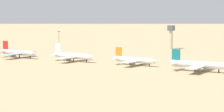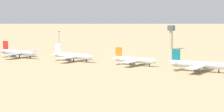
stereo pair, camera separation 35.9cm
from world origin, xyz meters
The scene contains 8 objects.
ground centered at (0.00, 0.00, 0.00)m, with size 4000.00×4000.00×0.00m, color tan.
ridge_far_west centered at (-562.90, 955.81, 39.04)m, with size 379.60×328.18×78.07m, color gray.
parked_jet_red_2 centered at (-97.89, -6.89, 4.04)m, with size 37.24×31.14×12.34m.
parked_jet_white_3 centered at (-49.08, -2.89, 4.07)m, with size 37.48×31.38×12.41m.
parked_jet_orange_4 centered at (-0.27, 0.87, 3.81)m, with size 35.08×29.35×11.62m.
parked_jet_teal_5 centered at (47.53, -4.22, 4.33)m, with size 39.98×33.76×13.20m.
control_tower centered at (-34.58, 123.66, 12.83)m, with size 5.20×5.20×21.27m.
light_pole_west centered at (-128.93, 80.28, 8.73)m, with size 1.80×0.50×15.05m.
Camera 2 is at (171.97, -289.65, 41.87)m, focal length 81.91 mm.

